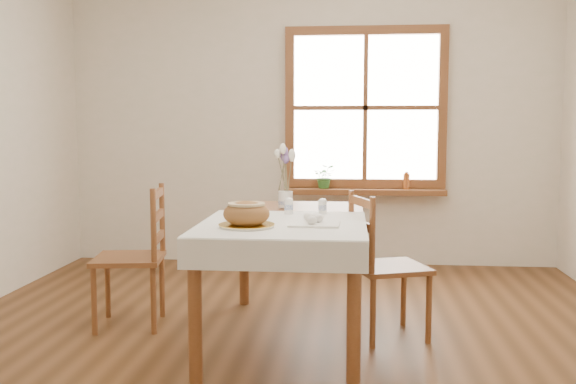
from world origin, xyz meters
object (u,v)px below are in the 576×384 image
object	(u,v)px
chair_right	(390,265)
dining_table	(288,231)
bread_plate	(247,226)
flower_vase	(285,201)
chair_left	(129,256)

from	to	relation	value
chair_right	dining_table	bearing A→B (deg)	81.60
chair_right	bread_plate	size ratio (longest dim) A/B	3.09
dining_table	flower_vase	bearing A→B (deg)	97.95
chair_left	flower_vase	distance (m)	1.07
bread_plate	dining_table	bearing A→B (deg)	68.95
dining_table	chair_left	xyz separation A→B (m)	(-1.05, 0.18, -0.21)
bread_plate	chair_left	bearing A→B (deg)	144.00
chair_left	chair_right	xyz separation A→B (m)	(1.66, -0.05, -0.01)
flower_vase	dining_table	bearing A→B (deg)	-82.05
flower_vase	chair_left	bearing A→B (deg)	-168.33
dining_table	flower_vase	size ratio (longest dim) A/B	15.15
dining_table	chair_left	world-z (taller)	chair_left
bread_plate	flower_vase	distance (m)	0.85
dining_table	chair_right	size ratio (longest dim) A/B	1.80
flower_vase	chair_right	bearing A→B (deg)	-21.25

